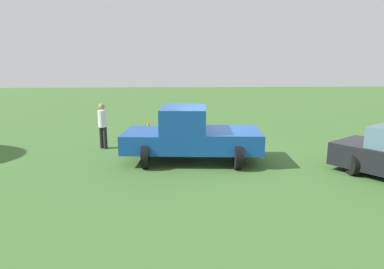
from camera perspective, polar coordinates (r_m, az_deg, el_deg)
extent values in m
plane|color=#3D662D|center=(11.46, 3.86, -3.89)|extent=(80.00, 80.00, 0.00)
cylinder|color=black|center=(11.70, 7.10, -1.65)|extent=(0.78, 0.22, 0.78)
cylinder|color=black|center=(10.09, 7.97, -3.85)|extent=(0.78, 0.22, 0.78)
cylinder|color=black|center=(11.78, -6.81, -1.55)|extent=(0.78, 0.22, 0.78)
cylinder|color=black|center=(10.18, -8.19, -3.72)|extent=(0.78, 0.22, 0.78)
cube|color=#144799|center=(10.81, 7.08, -0.92)|extent=(2.13, 1.95, 0.64)
cube|color=#144799|center=(10.70, -1.43, 1.11)|extent=(2.10, 1.60, 1.40)
cube|color=slate|center=(10.63, -1.44, 3.45)|extent=(1.92, 1.37, 0.48)
cube|color=#144799|center=(10.86, -6.10, -0.94)|extent=(2.17, 2.31, 0.60)
cube|color=silver|center=(10.97, 11.36, -2.27)|extent=(1.90, 0.29, 0.16)
cylinder|color=black|center=(11.88, 29.37, -3.26)|extent=(0.64, 0.20, 0.64)
cylinder|color=black|center=(10.56, 26.28, -4.69)|extent=(0.64, 0.20, 0.64)
cylinder|color=black|center=(13.01, -15.58, -0.50)|extent=(0.14, 0.14, 0.84)
cylinder|color=black|center=(12.88, -14.94, -0.60)|extent=(0.14, 0.14, 0.84)
cylinder|color=silver|center=(12.81, -15.44, 2.67)|extent=(0.44, 0.44, 0.63)
sphere|color=#A87A56|center=(12.75, -15.55, 4.75)|extent=(0.23, 0.23, 0.23)
cone|color=orange|center=(15.77, -7.64, 1.38)|extent=(0.32, 0.32, 0.55)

